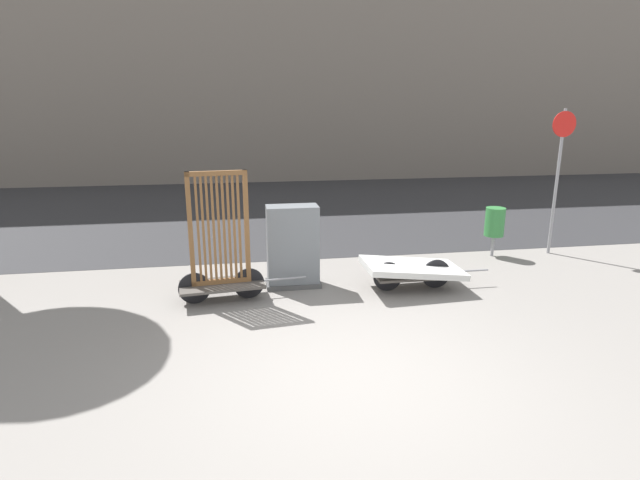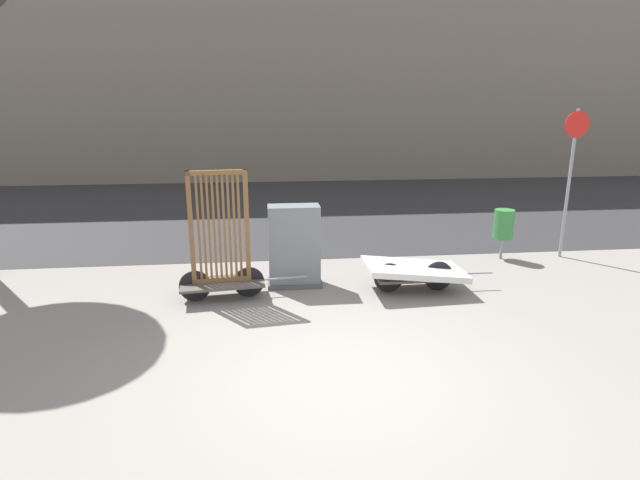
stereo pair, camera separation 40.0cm
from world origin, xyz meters
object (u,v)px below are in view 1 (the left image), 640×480
(bike_cart_with_bedframe, at_px, (221,257))
(trash_bin, at_px, (495,222))
(bike_cart_with_mattress, at_px, (413,269))
(sign_post, at_px, (559,165))
(utility_cabinet, at_px, (293,249))

(bike_cart_with_bedframe, relative_size, trash_bin, 2.04)
(bike_cart_with_bedframe, distance_m, bike_cart_with_mattress, 3.11)
(trash_bin, xyz_separation_m, sign_post, (1.26, -0.01, 1.12))
(bike_cart_with_bedframe, distance_m, trash_bin, 5.57)
(utility_cabinet, bearing_deg, sign_post, 11.13)
(trash_bin, distance_m, sign_post, 1.68)
(bike_cart_with_mattress, bearing_deg, bike_cart_with_bedframe, -179.91)
(trash_bin, bearing_deg, bike_cart_with_mattress, -145.21)
(bike_cart_with_bedframe, height_order, bike_cart_with_mattress, bike_cart_with_bedframe)
(bike_cart_with_mattress, xyz_separation_m, trash_bin, (2.26, 1.57, 0.36))
(utility_cabinet, relative_size, trash_bin, 1.38)
(bike_cart_with_bedframe, bearing_deg, sign_post, 7.01)
(sign_post, bearing_deg, utility_cabinet, -168.87)
(bike_cart_with_bedframe, relative_size, bike_cart_with_mattress, 0.94)
(bike_cart_with_bedframe, xyz_separation_m, bike_cart_with_mattress, (3.08, -0.00, -0.37))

